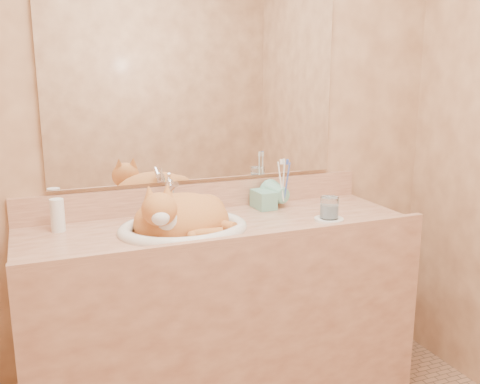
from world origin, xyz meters
name	(u,v)px	position (x,y,z in m)	size (l,w,h in m)	color
wall_back	(198,121)	(0.00, 1.00, 1.25)	(2.40, 0.02, 2.50)	#986645
vanity_counter	(221,320)	(0.00, 0.72, 0.42)	(1.60, 0.55, 0.85)	#985C44
mirror	(198,88)	(0.00, 0.99, 1.39)	(1.30, 0.02, 0.80)	white
sink_basin	(183,211)	(-0.16, 0.70, 0.93)	(0.51, 0.42, 0.16)	white
faucet	(170,197)	(-0.16, 0.90, 0.94)	(0.05, 0.13, 0.18)	white
cat	(180,215)	(-0.17, 0.71, 0.91)	(0.39, 0.32, 0.21)	#BA642B
soap_dispenser	(270,191)	(0.28, 0.83, 0.94)	(0.08, 0.09, 0.19)	#6EB099
toothbrush_cup	(284,197)	(0.35, 0.85, 0.91)	(0.12, 0.12, 0.11)	#6EB099
toothbrushes	(284,179)	(0.35, 0.85, 0.99)	(0.04, 0.04, 0.23)	white
saucer	(329,219)	(0.44, 0.61, 0.85)	(0.12, 0.12, 0.01)	white
water_glass	(329,208)	(0.44, 0.61, 0.91)	(0.08, 0.08, 0.09)	white
lotion_bottle	(58,215)	(-0.62, 0.88, 0.91)	(0.05, 0.05, 0.13)	white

